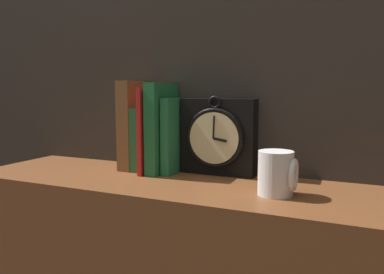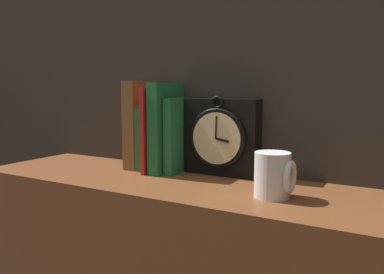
{
  "view_description": "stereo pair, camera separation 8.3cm",
  "coord_description": "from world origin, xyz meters",
  "px_view_note": "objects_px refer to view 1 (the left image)",
  "views": [
    {
      "loc": [
        0.37,
        -0.82,
        0.95
      ],
      "look_at": [
        0.0,
        0.0,
        0.84
      ],
      "focal_mm": 35.0,
      "sensor_mm": 36.0,
      "label": 1
    },
    {
      "loc": [
        0.44,
        -0.79,
        0.95
      ],
      "look_at": [
        0.0,
        0.0,
        0.84
      ],
      "focal_mm": 35.0,
      "sensor_mm": 36.0,
      "label": 2
    }
  ],
  "objects_px": {
    "book_slot0_brown": "(133,125)",
    "book_slot1_green": "(146,139)",
    "mug": "(277,173)",
    "book_slot2_red": "(152,130)",
    "book_slot3_green": "(162,128)",
    "clock": "(218,137)",
    "book_slot4_green": "(174,136)"
  },
  "relations": [
    {
      "from": "book_slot0_brown",
      "to": "book_slot2_red",
      "type": "xyz_separation_m",
      "value": [
        0.07,
        -0.01,
        -0.01
      ]
    },
    {
      "from": "clock",
      "to": "book_slot4_green",
      "type": "relative_size",
      "value": 1.03
    },
    {
      "from": "book_slot3_green",
      "to": "book_slot1_green",
      "type": "bearing_deg",
      "value": 168.03
    },
    {
      "from": "book_slot0_brown",
      "to": "book_slot4_green",
      "type": "bearing_deg",
      "value": -0.52
    },
    {
      "from": "book_slot0_brown",
      "to": "book_slot1_green",
      "type": "bearing_deg",
      "value": 1.4
    },
    {
      "from": "book_slot4_green",
      "to": "mug",
      "type": "bearing_deg",
      "value": -20.59
    },
    {
      "from": "clock",
      "to": "book_slot3_green",
      "type": "relative_size",
      "value": 0.86
    },
    {
      "from": "book_slot0_brown",
      "to": "book_slot1_green",
      "type": "xyz_separation_m",
      "value": [
        0.04,
        0.0,
        -0.04
      ]
    },
    {
      "from": "book_slot3_green",
      "to": "mug",
      "type": "xyz_separation_m",
      "value": [
        0.34,
        -0.11,
        -0.08
      ]
    },
    {
      "from": "book_slot1_green",
      "to": "book_slot4_green",
      "type": "xyz_separation_m",
      "value": [
        0.09,
        -0.0,
        0.01
      ]
    },
    {
      "from": "book_slot1_green",
      "to": "book_slot3_green",
      "type": "bearing_deg",
      "value": -11.97
    },
    {
      "from": "book_slot3_green",
      "to": "book_slot2_red",
      "type": "bearing_deg",
      "value": -173.67
    },
    {
      "from": "book_slot1_green",
      "to": "book_slot2_red",
      "type": "relative_size",
      "value": 0.75
    },
    {
      "from": "clock",
      "to": "book_slot4_green",
      "type": "distance_m",
      "value": 0.12
    },
    {
      "from": "clock",
      "to": "mug",
      "type": "bearing_deg",
      "value": -36.98
    },
    {
      "from": "book_slot1_green",
      "to": "book_slot2_red",
      "type": "bearing_deg",
      "value": -27.25
    },
    {
      "from": "book_slot2_red",
      "to": "book_slot3_green",
      "type": "bearing_deg",
      "value": 6.33
    },
    {
      "from": "book_slot1_green",
      "to": "book_slot3_green",
      "type": "relative_size",
      "value": 0.72
    },
    {
      "from": "book_slot3_green",
      "to": "book_slot4_green",
      "type": "relative_size",
      "value": 1.2
    },
    {
      "from": "book_slot2_red",
      "to": "clock",
      "type": "bearing_deg",
      "value": 12.83
    },
    {
      "from": "book_slot0_brown",
      "to": "mug",
      "type": "distance_m",
      "value": 0.46
    },
    {
      "from": "book_slot1_green",
      "to": "mug",
      "type": "xyz_separation_m",
      "value": [
        0.4,
        -0.12,
        -0.04
      ]
    },
    {
      "from": "book_slot1_green",
      "to": "book_slot3_green",
      "type": "distance_m",
      "value": 0.07
    },
    {
      "from": "book_slot1_green",
      "to": "book_slot4_green",
      "type": "bearing_deg",
      "value": -1.38
    },
    {
      "from": "clock",
      "to": "book_slot3_green",
      "type": "height_order",
      "value": "book_slot3_green"
    },
    {
      "from": "book_slot2_red",
      "to": "book_slot0_brown",
      "type": "bearing_deg",
      "value": 168.42
    },
    {
      "from": "book_slot0_brown",
      "to": "book_slot4_green",
      "type": "height_order",
      "value": "book_slot0_brown"
    },
    {
      "from": "book_slot1_green",
      "to": "book_slot0_brown",
      "type": "bearing_deg",
      "value": -178.6
    },
    {
      "from": "clock",
      "to": "book_slot0_brown",
      "type": "distance_m",
      "value": 0.25
    },
    {
      "from": "book_slot1_green",
      "to": "book_slot2_red",
      "type": "distance_m",
      "value": 0.05
    },
    {
      "from": "book_slot0_brown",
      "to": "book_slot1_green",
      "type": "height_order",
      "value": "book_slot0_brown"
    },
    {
      "from": "clock",
      "to": "book_slot4_green",
      "type": "height_order",
      "value": "clock"
    }
  ]
}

